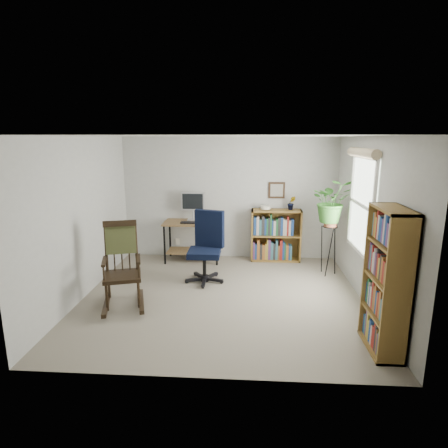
# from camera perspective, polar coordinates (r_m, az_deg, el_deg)

# --- Properties ---
(floor) EXTENTS (4.20, 4.00, 0.00)m
(floor) POSITION_cam_1_polar(r_m,az_deg,el_deg) (5.83, -0.26, -11.00)
(floor) COLOR gray
(floor) RESTS_ON ground
(ceiling) EXTENTS (4.20, 4.00, 0.00)m
(ceiling) POSITION_cam_1_polar(r_m,az_deg,el_deg) (5.33, -0.29, 13.29)
(ceiling) COLOR silver
(ceiling) RESTS_ON ground
(wall_back) EXTENTS (4.20, 0.00, 2.40)m
(wall_back) POSITION_cam_1_polar(r_m,az_deg,el_deg) (7.42, 0.81, 3.91)
(wall_back) COLOR #B8B9B4
(wall_back) RESTS_ON ground
(wall_front) EXTENTS (4.20, 0.00, 2.40)m
(wall_front) POSITION_cam_1_polar(r_m,az_deg,el_deg) (3.54, -2.55, -6.40)
(wall_front) COLOR #B8B9B4
(wall_front) RESTS_ON ground
(wall_left) EXTENTS (0.00, 4.00, 2.40)m
(wall_left) POSITION_cam_1_polar(r_m,az_deg,el_deg) (5.98, -20.79, 0.83)
(wall_left) COLOR #B8B9B4
(wall_left) RESTS_ON ground
(wall_right) EXTENTS (0.00, 4.00, 2.40)m
(wall_right) POSITION_cam_1_polar(r_m,az_deg,el_deg) (5.71, 21.25, 0.25)
(wall_right) COLOR #B8B9B4
(wall_right) RESTS_ON ground
(window) EXTENTS (0.12, 1.20, 1.50)m
(window) POSITION_cam_1_polar(r_m,az_deg,el_deg) (5.94, 20.19, 2.78)
(window) COLOR white
(window) RESTS_ON wall_right
(desk) EXTENTS (1.09, 0.60, 0.78)m
(desk) POSITION_cam_1_polar(r_m,az_deg,el_deg) (7.37, -4.82, -2.63)
(desk) COLOR brown
(desk) RESTS_ON floor
(monitor) EXTENTS (0.46, 0.16, 0.56)m
(monitor) POSITION_cam_1_polar(r_m,az_deg,el_deg) (7.35, -4.76, 2.71)
(monitor) COLOR silver
(monitor) RESTS_ON desk
(keyboard) EXTENTS (0.40, 0.15, 0.02)m
(keyboard) POSITION_cam_1_polar(r_m,az_deg,el_deg) (7.16, -5.02, 0.23)
(keyboard) COLOR black
(keyboard) RESTS_ON desk
(office_chair) EXTENTS (0.81, 0.81, 1.21)m
(office_chair) POSITION_cam_1_polar(r_m,az_deg,el_deg) (6.22, -3.03, -3.55)
(office_chair) COLOR black
(office_chair) RESTS_ON floor
(rocking_chair) EXTENTS (0.92, 1.21, 1.24)m
(rocking_chair) POSITION_cam_1_polar(r_m,az_deg,el_deg) (5.52, -15.33, -6.02)
(rocking_chair) COLOR black
(rocking_chair) RESTS_ON floor
(low_bookshelf) EXTENTS (0.96, 0.32, 1.02)m
(low_bookshelf) POSITION_cam_1_polar(r_m,az_deg,el_deg) (7.40, 7.90, -1.71)
(low_bookshelf) COLOR olive
(low_bookshelf) RESTS_ON floor
(tall_bookshelf) EXTENTS (0.31, 0.72, 1.65)m
(tall_bookshelf) POSITION_cam_1_polar(r_m,az_deg,el_deg) (4.56, 23.55, -7.99)
(tall_bookshelf) COLOR olive
(tall_bookshelf) RESTS_ON floor
(plant_stand) EXTENTS (0.31, 0.31, 1.02)m
(plant_stand) POSITION_cam_1_polar(r_m,az_deg,el_deg) (6.82, 15.68, -3.32)
(plant_stand) COLOR black
(plant_stand) RESTS_ON floor
(spider_plant) EXTENTS (1.69, 1.87, 1.47)m
(spider_plant) POSITION_cam_1_polar(r_m,az_deg,el_deg) (6.60, 16.30, 6.46)
(spider_plant) COLOR #326E26
(spider_plant) RESTS_ON plant_stand
(potted_plant_small) EXTENTS (0.13, 0.24, 0.11)m
(potted_plant_small) POSITION_cam_1_polar(r_m,az_deg,el_deg) (7.31, 10.22, 2.55)
(potted_plant_small) COLOR #326E26
(potted_plant_small) RESTS_ON low_bookshelf
(framed_picture) EXTENTS (0.32, 0.04, 0.32)m
(framed_picture) POSITION_cam_1_polar(r_m,az_deg,el_deg) (7.37, 8.03, 5.11)
(framed_picture) COLOR black
(framed_picture) RESTS_ON wall_back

